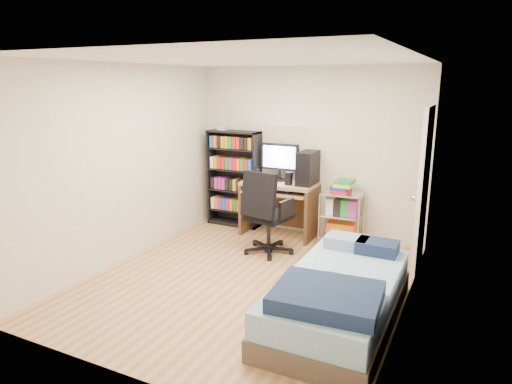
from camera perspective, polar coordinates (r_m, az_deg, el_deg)
The scene contains 7 objects.
room at distance 5.06m, azimuth -1.17°, elevation 1.98°, with size 3.58×4.08×2.58m.
media_shelf at distance 7.28m, azimuth -2.77°, elevation 1.84°, with size 0.86×0.29×1.59m.
computer_desk at distance 6.80m, azimuth 4.01°, elevation 0.61°, with size 1.09×0.63×1.37m.
office_chair at distance 6.15m, azimuth 1.34°, elevation -4.43°, with size 0.78×0.78×1.15m.
wire_cart at distance 6.54m, azimuth 10.72°, elevation -1.34°, with size 0.59×0.43×0.93m.
bed at distance 4.56m, azimuth 10.28°, elevation -12.80°, with size 1.03×2.06×0.59m.
door at distance 5.91m, azimuth 20.18°, elevation 0.36°, with size 0.12×0.80×2.00m.
Camera 1 is at (2.28, -4.40, 2.27)m, focal length 32.00 mm.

